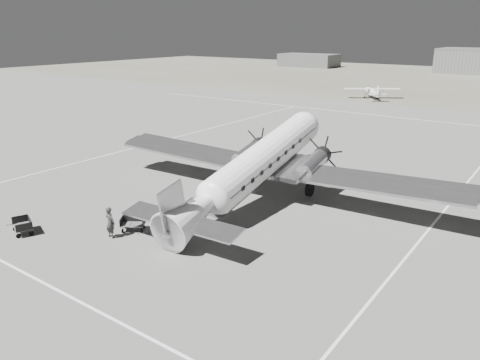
% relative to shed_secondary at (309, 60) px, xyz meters
% --- Properties ---
extents(ground, '(260.00, 260.00, 0.00)m').
position_rel_shed_secondary_xyz_m(ground, '(55.00, -115.00, -2.00)').
color(ground, slate).
rests_on(ground, ground).
extents(taxi_line_near, '(60.00, 0.15, 0.01)m').
position_rel_shed_secondary_xyz_m(taxi_line_near, '(55.00, -129.00, -1.99)').
color(taxi_line_near, white).
rests_on(taxi_line_near, ground).
extents(taxi_line_right, '(0.15, 80.00, 0.01)m').
position_rel_shed_secondary_xyz_m(taxi_line_right, '(67.00, -115.00, -1.99)').
color(taxi_line_right, white).
rests_on(taxi_line_right, ground).
extents(taxi_line_left, '(0.15, 60.00, 0.01)m').
position_rel_shed_secondary_xyz_m(taxi_line_left, '(37.00, -105.00, -1.99)').
color(taxi_line_left, white).
rests_on(taxi_line_left, ground).
extents(taxi_line_horizon, '(90.00, 0.15, 0.01)m').
position_rel_shed_secondary_xyz_m(taxi_line_horizon, '(55.00, -75.00, -1.99)').
color(taxi_line_horizon, white).
rests_on(taxi_line_horizon, ground).
extents(shed_secondary, '(18.00, 10.00, 4.00)m').
position_rel_shed_secondary_xyz_m(shed_secondary, '(0.00, 0.00, 0.00)').
color(shed_secondary, '#505050').
rests_on(shed_secondary, ground).
extents(dc3_airliner, '(28.67, 20.65, 5.28)m').
position_rel_shed_secondary_xyz_m(dc3_airliner, '(55.97, -114.02, 0.64)').
color(dc3_airliner, '#B2B2B5').
rests_on(dc3_airliner, ground).
extents(light_plane_left, '(12.43, 11.94, 2.01)m').
position_rel_shed_secondary_xyz_m(light_plane_left, '(43.68, -59.49, -0.99)').
color(light_plane_left, white).
rests_on(light_plane_left, ground).
extents(baggage_cart_near, '(1.81, 1.71, 0.83)m').
position_rel_shed_secondary_xyz_m(baggage_cart_near, '(52.56, -122.29, -1.58)').
color(baggage_cart_near, '#505050').
rests_on(baggage_cart_near, ground).
extents(baggage_cart_far, '(1.87, 1.61, 0.89)m').
position_rel_shed_secondary_xyz_m(baggage_cart_far, '(47.55, -126.38, -1.56)').
color(baggage_cart_far, '#505050').
rests_on(baggage_cart_far, ground).
extents(ground_crew, '(0.70, 0.48, 1.88)m').
position_rel_shed_secondary_xyz_m(ground_crew, '(52.26, -123.70, -1.06)').
color(ground_crew, '#2B2B2B').
rests_on(ground_crew, ground).
extents(ramp_agent, '(0.96, 1.12, 1.98)m').
position_rel_shed_secondary_xyz_m(ramp_agent, '(53.58, -119.57, -1.01)').
color(ramp_agent, '#B7B7B4').
rests_on(ramp_agent, ground).
extents(passenger, '(0.66, 0.92, 1.77)m').
position_rel_shed_secondary_xyz_m(passenger, '(53.57, -119.37, -1.12)').
color(passenger, '#BCBCB9').
rests_on(passenger, ground).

